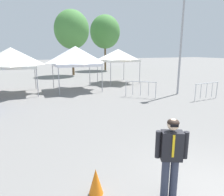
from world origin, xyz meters
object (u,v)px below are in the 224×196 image
object	(u,v)px
canopy_tent_center	(11,58)
tree_behind_tents_right	(72,30)
person_foreground	(171,154)
traffic_cone_lot_center	(96,181)
canopy_tent_right_of_center	(75,56)
light_pole_opposite_side	(182,29)
canopy_tent_left_of_center	(118,55)
crowd_barrier_mid_lot	(141,86)
tree_behind_tents_center	(105,32)
crowd_barrier_near_person	(207,88)

from	to	relation	value
canopy_tent_center	tree_behind_tents_right	bearing A→B (deg)	55.79
tree_behind_tents_right	person_foreground	bearing A→B (deg)	-98.62
tree_behind_tents_right	traffic_cone_lot_center	bearing A→B (deg)	-102.31
canopy_tent_right_of_center	light_pole_opposite_side	xyz separation A→B (m)	(6.23, -4.41, 1.84)
canopy_tent_left_of_center	light_pole_opposite_side	xyz separation A→B (m)	(1.64, -6.51, 1.89)
canopy_tent_left_of_center	light_pole_opposite_side	bearing A→B (deg)	-75.85
canopy_tent_center	tree_behind_tents_right	size ratio (longest dim) A/B	0.42
tree_behind_tents_right	traffic_cone_lot_center	xyz separation A→B (m)	(-4.78, -21.93, -5.17)
person_foreground	traffic_cone_lot_center	world-z (taller)	person_foreground
light_pole_opposite_side	crowd_barrier_mid_lot	distance (m)	4.77
canopy_tent_center	traffic_cone_lot_center	bearing A→B (deg)	-81.76
tree_behind_tents_right	canopy_tent_center	bearing A→B (deg)	-124.21
tree_behind_tents_center	crowd_barrier_mid_lot	world-z (taller)	tree_behind_tents_center
canopy_tent_left_of_center	person_foreground	distance (m)	16.10
light_pole_opposite_side	traffic_cone_lot_center	distance (m)	12.43
crowd_barrier_near_person	traffic_cone_lot_center	distance (m)	10.93
person_foreground	tree_behind_tents_right	bearing A→B (deg)	81.38
canopy_tent_left_of_center	person_foreground	size ratio (longest dim) A/B	1.84
canopy_tent_left_of_center	light_pole_opposite_side	world-z (taller)	light_pole_opposite_side
canopy_tent_center	canopy_tent_left_of_center	distance (m)	9.21
light_pole_opposite_side	tree_behind_tents_right	world-z (taller)	light_pole_opposite_side
canopy_tent_left_of_center	tree_behind_tents_center	distance (m)	13.22
canopy_tent_center	person_foreground	distance (m)	13.50
canopy_tent_center	canopy_tent_left_of_center	bearing A→B (deg)	11.61
tree_behind_tents_right	crowd_barrier_near_person	bearing A→B (deg)	-74.26
canopy_tent_center	crowd_barrier_mid_lot	bearing A→B (deg)	-30.14
canopy_tent_center	light_pole_opposite_side	size ratio (longest dim) A/B	0.42
light_pole_opposite_side	crowd_barrier_near_person	size ratio (longest dim) A/B	3.74
light_pole_opposite_side	crowd_barrier_near_person	distance (m)	4.28
crowd_barrier_near_person	canopy_tent_right_of_center	bearing A→B (deg)	136.24
canopy_tent_center	canopy_tent_left_of_center	xyz separation A→B (m)	(9.02, 1.85, 0.04)
light_pole_opposite_side	tree_behind_tents_right	xyz separation A→B (m)	(-4.10, 14.31, 0.99)
tree_behind_tents_center	tree_behind_tents_right	bearing A→B (deg)	-143.68
canopy_tent_left_of_center	crowd_barrier_mid_lot	size ratio (longest dim) A/B	2.01
canopy_tent_right_of_center	person_foreground	world-z (taller)	canopy_tent_right_of_center
canopy_tent_left_of_center	traffic_cone_lot_center	bearing A→B (deg)	-117.14
crowd_barrier_mid_lot	traffic_cone_lot_center	xyz separation A→B (m)	(-5.91, -7.81, -0.45)
crowd_barrier_near_person	traffic_cone_lot_center	xyz separation A→B (m)	(-9.39, -5.57, -0.45)
canopy_tent_center	crowd_barrier_near_person	size ratio (longest dim) A/B	1.55
canopy_tent_center	tree_behind_tents_center	world-z (taller)	tree_behind_tents_center
tree_behind_tents_right	crowd_barrier_mid_lot	xyz separation A→B (m)	(1.12, -14.12, -4.72)
canopy_tent_right_of_center	tree_behind_tents_center	distance (m)	16.90
canopy_tent_right_of_center	crowd_barrier_mid_lot	distance (m)	5.65
person_foreground	tree_behind_tents_center	distance (m)	29.22
person_foreground	traffic_cone_lot_center	size ratio (longest dim) A/B	2.97
canopy_tent_left_of_center	traffic_cone_lot_center	distance (m)	16.04
canopy_tent_center	crowd_barrier_mid_lot	distance (m)	9.07
canopy_tent_right_of_center	canopy_tent_left_of_center	xyz separation A→B (m)	(4.59, 2.10, -0.04)
light_pole_opposite_side	tree_behind_tents_center	world-z (taller)	tree_behind_tents_center
canopy_tent_center	canopy_tent_right_of_center	distance (m)	4.44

